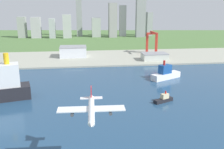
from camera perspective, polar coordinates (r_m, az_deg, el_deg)
The scene contains 10 objects.
ground_plane at distance 272.49m, azimuth -2.70°, elevation -4.25°, with size 2400.00×2400.00×0.00m, color #4F733C.
water_bay at distance 216.94m, azimuth -1.44°, elevation -9.45°, with size 840.00×360.00×0.15m, color navy.
industrial_pier at distance 455.60m, azimuth -4.59°, elevation 3.79°, with size 840.00×140.00×2.50m, color #A2A493.
airplane_landing at distance 135.12m, azimuth -4.69°, elevation -7.88°, with size 36.44×38.15×10.87m.
ferry_boat at distance 330.74m, azimuth 12.03°, elevation 0.17°, with size 43.13×29.69×24.58m.
tugboat_small at distance 251.95m, azimuth 11.62°, elevation -5.45°, with size 21.37×13.89×10.83m.
port_crane_red at distance 493.73m, azimuth 9.09°, elevation 8.18°, with size 20.87×44.32×42.17m.
warehouse_main at distance 462.87m, azimuth -8.76°, elevation 5.18°, with size 47.38×36.28×18.73m.
warehouse_annex at distance 435.82m, azimuth 9.58°, elevation 4.06°, with size 42.50×28.00×11.62m.
distant_skyline at distance 780.02m, azimuth -3.90°, elevation 11.79°, with size 410.26×60.88×139.46m.
Camera 1 is at (-19.13, 43.57, 90.14)m, focal length 40.43 mm.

